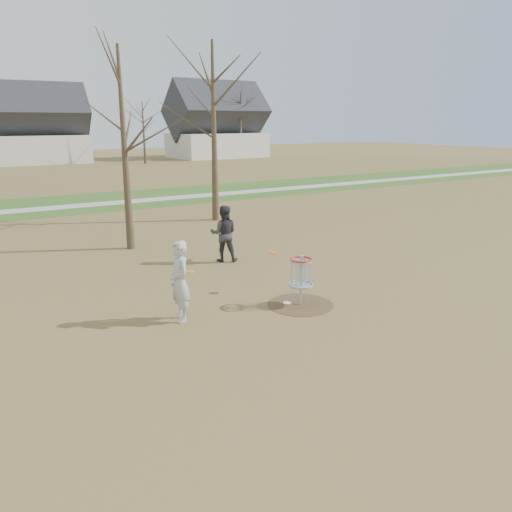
{
  "coord_description": "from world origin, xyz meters",
  "views": [
    {
      "loc": [
        -7.67,
        -10.29,
        4.85
      ],
      "look_at": [
        -0.5,
        1.5,
        1.1
      ],
      "focal_mm": 35.0,
      "sensor_mm": 36.0,
      "label": 1
    }
  ],
  "objects": [
    {
      "name": "disc_golf_basket",
      "position": [
        0.0,
        0.0,
        0.91
      ],
      "size": [
        0.64,
        0.64,
        1.35
      ],
      "color": "#9EA3AD",
      "rests_on": "ground"
    },
    {
      "name": "ground",
      "position": [
        0.0,
        0.0,
        0.0
      ],
      "size": [
        160.0,
        160.0,
        0.0
      ],
      "primitive_type": "plane",
      "color": "brown",
      "rests_on": "ground"
    },
    {
      "name": "player_throwing",
      "position": [
        0.3,
        4.99,
        1.0
      ],
      "size": [
        1.22,
        1.13,
        2.0
      ],
      "primitive_type": "imported",
      "rotation": [
        0.0,
        0.0,
        2.64
      ],
      "color": "#2F2E33",
      "rests_on": "ground"
    },
    {
      "name": "discs_in_play",
      "position": [
        -1.44,
        0.95,
        1.23
      ],
      "size": [
        3.21,
        1.11,
        0.18
      ],
      "color": "#FF590D",
      "rests_on": "ground"
    },
    {
      "name": "bare_trees",
      "position": [
        1.78,
        35.79,
        5.35
      ],
      "size": [
        52.62,
        44.98,
        9.0
      ],
      "color": "#382B1E",
      "rests_on": "ground"
    },
    {
      "name": "green_band",
      "position": [
        0.0,
        21.0,
        0.01
      ],
      "size": [
        160.0,
        8.0,
        0.01
      ],
      "primitive_type": "cube",
      "color": "#2D5119",
      "rests_on": "ground"
    },
    {
      "name": "footpath",
      "position": [
        0.0,
        20.0,
        0.01
      ],
      "size": [
        160.0,
        1.5,
        0.01
      ],
      "primitive_type": "cube",
      "color": "#9E9E99",
      "rests_on": "green_band"
    },
    {
      "name": "player_standing",
      "position": [
        -3.21,
        0.66,
        1.02
      ],
      "size": [
        0.51,
        0.76,
        2.05
      ],
      "primitive_type": "imported",
      "rotation": [
        0.0,
        0.0,
        -1.59
      ],
      "color": "#B3B3B3",
      "rests_on": "ground"
    },
    {
      "name": "houses_row",
      "position": [
        4.32,
        52.56,
        3.52
      ],
      "size": [
        56.51,
        10.01,
        7.26
      ],
      "color": "silver",
      "rests_on": "ground"
    },
    {
      "name": "dirt_circle",
      "position": [
        0.0,
        0.0,
        0.01
      ],
      "size": [
        1.8,
        1.8,
        0.01
      ],
      "primitive_type": "cylinder",
      "color": "#47331E",
      "rests_on": "ground"
    },
    {
      "name": "disc_grounded",
      "position": [
        -0.26,
        0.26,
        0.02
      ],
      "size": [
        0.22,
        0.22,
        0.02
      ],
      "primitive_type": "cylinder",
      "color": "white",
      "rests_on": "dirt_circle"
    }
  ]
}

